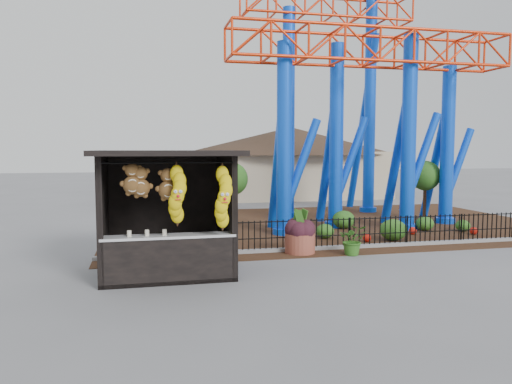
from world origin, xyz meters
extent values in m
plane|color=slate|center=(0.00, 0.00, 0.00)|extent=(120.00, 120.00, 0.00)
cube|color=#331E11|center=(4.00, 8.00, 0.01)|extent=(18.00, 12.00, 0.02)
cube|color=gray|center=(4.00, 3.00, 0.06)|extent=(18.00, 0.18, 0.12)
cube|color=black|center=(-3.00, 1.20, 0.05)|extent=(3.20, 2.60, 0.10)
cube|color=black|center=(-3.00, 2.44, 1.50)|extent=(3.20, 0.12, 3.00)
cube|color=black|center=(-4.54, 1.20, 1.50)|extent=(0.12, 2.60, 3.00)
cube|color=black|center=(-1.46, 1.20, 1.50)|extent=(0.12, 2.60, 3.00)
cube|color=black|center=(-3.00, 0.95, 3.06)|extent=(3.50, 3.40, 0.12)
cube|color=black|center=(-4.53, -0.03, 1.50)|extent=(0.14, 0.14, 3.00)
cube|color=black|center=(-1.47, -0.03, 1.50)|extent=(0.14, 0.14, 3.00)
cube|color=black|center=(-3.00, 0.15, 0.55)|extent=(3.00, 0.50, 1.10)
cube|color=silver|center=(-3.00, 0.15, 1.12)|extent=(3.10, 0.55, 0.06)
cylinder|color=black|center=(-3.00, -0.25, 2.85)|extent=(2.90, 0.04, 0.04)
cylinder|color=blue|center=(1.50, 6.00, 3.50)|extent=(0.56, 0.56, 7.00)
cylinder|color=blue|center=(1.50, 6.00, 0.12)|extent=(0.84, 0.84, 0.24)
cylinder|color=blue|center=(4.00, 7.20, 3.65)|extent=(0.56, 0.56, 7.30)
cylinder|color=blue|center=(4.00, 7.20, 0.12)|extent=(0.84, 0.84, 0.24)
cylinder|color=blue|center=(6.50, 6.00, 3.75)|extent=(0.56, 0.56, 7.50)
cylinder|color=blue|center=(6.50, 6.00, 0.12)|extent=(0.84, 0.84, 0.24)
cylinder|color=blue|center=(9.00, 7.20, 3.30)|extent=(0.56, 0.56, 6.60)
cylinder|color=blue|center=(9.00, 7.20, 0.12)|extent=(0.84, 0.84, 0.24)
cylinder|color=blue|center=(3.00, 10.50, 4.75)|extent=(0.56, 0.56, 9.50)
cylinder|color=blue|center=(3.00, 10.50, 0.12)|extent=(0.84, 0.84, 0.24)
cylinder|color=blue|center=(7.50, 11.50, 5.25)|extent=(0.56, 0.56, 10.50)
cylinder|color=blue|center=(7.50, 11.50, 0.12)|extent=(0.84, 0.84, 0.24)
cylinder|color=blue|center=(1.50, 6.90, 2.62)|extent=(0.36, 2.21, 5.85)
cylinder|color=blue|center=(2.20, 6.30, 2.45)|extent=(1.62, 0.32, 3.73)
cylinder|color=blue|center=(4.00, 8.10, 2.74)|extent=(0.36, 2.29, 6.10)
cylinder|color=blue|center=(4.70, 7.50, 2.55)|extent=(1.67, 0.32, 3.88)
cylinder|color=blue|center=(6.50, 6.90, 2.81)|extent=(0.36, 2.34, 6.26)
cylinder|color=blue|center=(7.20, 6.30, 2.62)|extent=(1.71, 0.32, 3.99)
cylinder|color=blue|center=(9.00, 8.10, 2.47)|extent=(0.36, 2.10, 5.53)
cylinder|color=blue|center=(9.70, 7.50, 2.31)|extent=(1.54, 0.32, 3.52)
cylinder|color=#984837|center=(1.05, 2.70, 0.31)|extent=(0.99, 0.99, 0.61)
ellipsoid|color=black|center=(1.05, 2.70, 0.93)|extent=(0.70, 0.70, 0.64)
imported|color=#205B1A|center=(2.51, 2.09, 0.46)|extent=(1.02, 0.95, 0.93)
ellipsoid|color=#2B5B1A|center=(2.67, 4.84, 0.27)|extent=(0.64, 0.64, 0.51)
ellipsoid|color=#2B5B1A|center=(4.81, 3.93, 0.38)|extent=(0.92, 0.92, 0.73)
ellipsoid|color=#2B5B1A|center=(7.05, 5.60, 0.29)|extent=(0.68, 0.68, 0.54)
ellipsoid|color=#2B5B1A|center=(4.19, 6.77, 0.37)|extent=(0.89, 0.89, 0.71)
ellipsoid|color=#2B5B1A|center=(8.36, 5.09, 0.23)|extent=(0.55, 0.55, 0.44)
sphere|color=red|center=(1.26, 3.93, 0.16)|extent=(0.28, 0.28, 0.28)
sphere|color=red|center=(3.81, 3.86, 0.16)|extent=(0.28, 0.28, 0.28)
sphere|color=red|center=(6.10, 4.85, 0.16)|extent=(0.28, 0.28, 0.28)
sphere|color=red|center=(8.28, 4.34, 0.16)|extent=(0.28, 0.28, 0.28)
cube|color=#BFAD8C|center=(6.00, 20.00, 1.50)|extent=(12.00, 6.00, 3.00)
cone|color=#332319|center=(6.00, 20.00, 3.90)|extent=(15.00, 15.00, 1.80)
camera|label=1|loc=(-3.60, -11.54, 3.15)|focal=35.00mm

